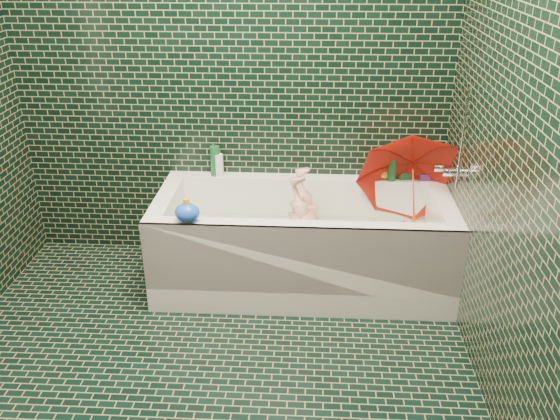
# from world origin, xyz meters

# --- Properties ---
(floor) EXTENTS (2.80, 2.80, 0.00)m
(floor) POSITION_xyz_m (0.00, 0.00, 0.00)
(floor) COLOR black
(floor) RESTS_ON ground
(wall_back) EXTENTS (2.80, 0.00, 2.80)m
(wall_back) POSITION_xyz_m (0.00, 1.40, 1.25)
(wall_back) COLOR black
(wall_back) RESTS_ON floor
(wall_right) EXTENTS (0.00, 2.80, 2.80)m
(wall_right) POSITION_xyz_m (1.30, 0.00, 1.25)
(wall_right) COLOR black
(wall_right) RESTS_ON floor
(bathtub) EXTENTS (1.70, 0.75, 0.55)m
(bathtub) POSITION_xyz_m (0.45, 1.01, 0.21)
(bathtub) COLOR white
(bathtub) RESTS_ON floor
(bath_mat) EXTENTS (1.35, 0.47, 0.01)m
(bath_mat) POSITION_xyz_m (0.45, 1.02, 0.16)
(bath_mat) COLOR green
(bath_mat) RESTS_ON bathtub
(water) EXTENTS (1.48, 0.53, 0.00)m
(water) POSITION_xyz_m (0.45, 1.02, 0.30)
(water) COLOR silver
(water) RESTS_ON bathtub
(faucet) EXTENTS (0.18, 0.19, 0.55)m
(faucet) POSITION_xyz_m (1.26, 1.02, 0.77)
(faucet) COLOR silver
(faucet) RESTS_ON wall_right
(child) EXTENTS (0.87, 0.48, 0.36)m
(child) POSITION_xyz_m (0.50, 0.99, 0.31)
(child) COLOR tan
(child) RESTS_ON bathtub
(umbrella) EXTENTS (0.87, 0.88, 0.95)m
(umbrella) POSITION_xyz_m (1.08, 1.09, 0.58)
(umbrella) COLOR red
(umbrella) RESTS_ON bathtub
(soap_bottle_a) EXTENTS (0.10, 0.10, 0.22)m
(soap_bottle_a) POSITION_xyz_m (1.18, 1.35, 0.55)
(soap_bottle_a) COLOR white
(soap_bottle_a) RESTS_ON bathtub
(soap_bottle_b) EXTENTS (0.10, 0.10, 0.19)m
(soap_bottle_b) POSITION_xyz_m (1.19, 1.32, 0.55)
(soap_bottle_b) COLOR #57217C
(soap_bottle_b) RESTS_ON bathtub
(soap_bottle_c) EXTENTS (0.14, 0.14, 0.17)m
(soap_bottle_c) POSITION_xyz_m (1.07, 1.33, 0.55)
(soap_bottle_c) COLOR #164D27
(soap_bottle_c) RESTS_ON bathtub
(bottle_right_tall) EXTENTS (0.06, 0.06, 0.20)m
(bottle_right_tall) POSITION_xyz_m (0.98, 1.33, 0.65)
(bottle_right_tall) COLOR #164D27
(bottle_right_tall) RESTS_ON bathtub
(bottle_right_pump) EXTENTS (0.07, 0.07, 0.19)m
(bottle_right_pump) POSITION_xyz_m (1.25, 1.35, 0.65)
(bottle_right_pump) COLOR silver
(bottle_right_pump) RESTS_ON bathtub
(bottle_left_tall) EXTENTS (0.08, 0.08, 0.19)m
(bottle_left_tall) POSITION_xyz_m (-0.10, 1.34, 0.64)
(bottle_left_tall) COLOR #164D27
(bottle_left_tall) RESTS_ON bathtub
(bottle_left_short) EXTENTS (0.06, 0.06, 0.14)m
(bottle_left_short) POSITION_xyz_m (-0.08, 1.33, 0.62)
(bottle_left_short) COLOR white
(bottle_left_short) RESTS_ON bathtub
(rubber_duck) EXTENTS (0.11, 0.09, 0.08)m
(rubber_duck) POSITION_xyz_m (0.94, 1.34, 0.59)
(rubber_duck) COLOR orange
(rubber_duck) RESTS_ON bathtub
(bath_toy) EXTENTS (0.16, 0.15, 0.13)m
(bath_toy) POSITION_xyz_m (-0.15, 0.69, 0.61)
(bath_toy) COLOR blue
(bath_toy) RESTS_ON bathtub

